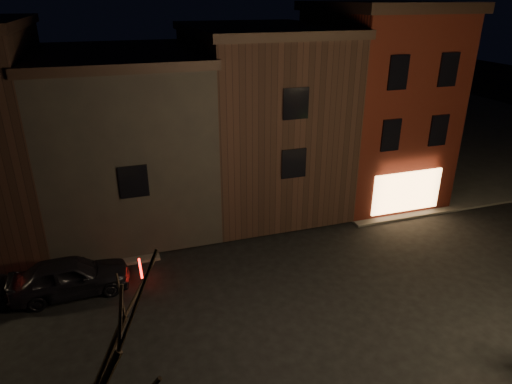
# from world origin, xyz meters

# --- Properties ---
(ground) EXTENTS (120.00, 120.00, 0.00)m
(ground) POSITION_xyz_m (0.00, 0.00, 0.00)
(ground) COLOR black
(ground) RESTS_ON ground
(sidewalk_far_right) EXTENTS (30.00, 30.00, 0.12)m
(sidewalk_far_right) POSITION_xyz_m (20.00, 20.00, 0.06)
(sidewalk_far_right) COLOR #2D2B28
(sidewalk_far_right) RESTS_ON ground
(corner_building) EXTENTS (6.50, 8.50, 10.50)m
(corner_building) POSITION_xyz_m (8.00, 9.47, 5.40)
(corner_building) COLOR #47140C
(corner_building) RESTS_ON ground
(row_building_a) EXTENTS (7.30, 10.30, 9.40)m
(row_building_a) POSITION_xyz_m (1.50, 10.50, 4.83)
(row_building_a) COLOR black
(row_building_a) RESTS_ON ground
(row_building_b) EXTENTS (7.80, 10.30, 8.40)m
(row_building_b) POSITION_xyz_m (-5.75, 10.50, 4.33)
(row_building_b) COLOR black
(row_building_b) RESTS_ON ground
(parked_car_a) EXTENTS (4.55, 1.94, 1.53)m
(parked_car_a) POSITION_xyz_m (-8.62, 3.65, 0.77)
(parked_car_a) COLOR black
(parked_car_a) RESTS_ON ground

